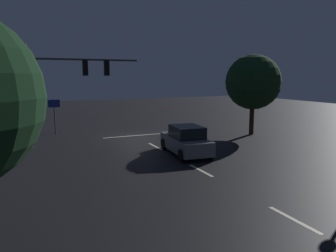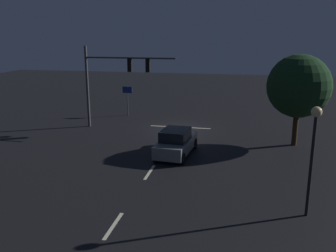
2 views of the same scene
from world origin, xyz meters
The scene contains 9 objects.
ground_plane centered at (0.00, 0.00, 0.00)m, with size 80.00×80.00×0.00m, color black.
traffic_signal_assembly centered at (5.09, 0.94, 4.43)m, with size 7.38×0.47×6.57m.
lane_dash_far centered at (0.00, 4.00, 0.00)m, with size 2.20×0.16×0.01m, color beige.
lane_dash_mid centered at (0.00, 10.00, 0.00)m, with size 2.20×0.16×0.01m, color beige.
lane_dash_near centered at (0.00, 16.00, 0.00)m, with size 2.20×0.16×0.01m, color beige.
stop_bar centered at (0.00, -0.24, 0.00)m, with size 5.00×0.16×0.01m, color beige.
car_approaching centered at (-0.90, 6.65, 0.80)m, with size 2.28×4.50×1.70m.
route_sign centered at (5.55, -3.63, 2.00)m, with size 0.90×0.09×2.78m.
tree_left_near centered at (-8.58, 3.01, 4.11)m, with size 4.25×4.25×6.24m.
Camera 1 is at (7.71, 23.30, 4.58)m, focal length 34.56 mm.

